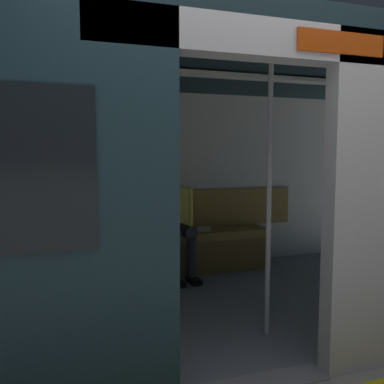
{
  "coord_description": "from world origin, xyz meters",
  "views": [
    {
      "loc": [
        1.04,
        2.03,
        1.34
      ],
      "look_at": [
        -0.05,
        -1.29,
        1.02
      ],
      "focal_mm": 38.0,
      "sensor_mm": 36.0,
      "label": 1
    }
  ],
  "objects_px": {
    "train_car": "(183,141)",
    "bench_seat": "(160,243)",
    "handbag": "(128,226)",
    "grab_pole_door": "(163,205)",
    "person_seated": "(172,214)",
    "book": "(204,229)",
    "grab_pole_far": "(269,199)"
  },
  "relations": [
    {
      "from": "bench_seat",
      "to": "grab_pole_door",
      "type": "bearing_deg",
      "value": 77.13
    },
    {
      "from": "book",
      "to": "grab_pole_far",
      "type": "bearing_deg",
      "value": 112.83
    },
    {
      "from": "handbag",
      "to": "book",
      "type": "relative_size",
      "value": 1.18
    },
    {
      "from": "train_car",
      "to": "book",
      "type": "height_order",
      "value": "train_car"
    },
    {
      "from": "person_seated",
      "to": "book",
      "type": "bearing_deg",
      "value": -166.08
    },
    {
      "from": "train_car",
      "to": "handbag",
      "type": "relative_size",
      "value": 24.62
    },
    {
      "from": "handbag",
      "to": "grab_pole_far",
      "type": "bearing_deg",
      "value": 112.77
    },
    {
      "from": "person_seated",
      "to": "grab_pole_far",
      "type": "xyz_separation_m",
      "value": [
        -0.28,
        1.65,
        0.33
      ]
    },
    {
      "from": "train_car",
      "to": "handbag",
      "type": "bearing_deg",
      "value": -75.98
    },
    {
      "from": "grab_pole_door",
      "to": "grab_pole_far",
      "type": "distance_m",
      "value": 0.82
    },
    {
      "from": "train_car",
      "to": "handbag",
      "type": "xyz_separation_m",
      "value": [
        0.29,
        -1.14,
        -0.9
      ]
    },
    {
      "from": "train_car",
      "to": "person_seated",
      "type": "bearing_deg",
      "value": -100.17
    },
    {
      "from": "grab_pole_far",
      "to": "bench_seat",
      "type": "bearing_deg",
      "value": -76.56
    },
    {
      "from": "bench_seat",
      "to": "book",
      "type": "height_order",
      "value": "book"
    },
    {
      "from": "handbag",
      "to": "book",
      "type": "bearing_deg",
      "value": 177.83
    },
    {
      "from": "bench_seat",
      "to": "train_car",
      "type": "bearing_deg",
      "value": 86.94
    },
    {
      "from": "bench_seat",
      "to": "person_seated",
      "type": "relative_size",
      "value": 2.16
    },
    {
      "from": "train_car",
      "to": "book",
      "type": "xyz_separation_m",
      "value": [
        -0.59,
        -1.11,
        -0.97
      ]
    },
    {
      "from": "train_car",
      "to": "bench_seat",
      "type": "xyz_separation_m",
      "value": [
        -0.06,
        -1.06,
        -1.09
      ]
    },
    {
      "from": "book",
      "to": "bench_seat",
      "type": "bearing_deg",
      "value": 32.1
    },
    {
      "from": "bench_seat",
      "to": "person_seated",
      "type": "distance_m",
      "value": 0.35
    },
    {
      "from": "handbag",
      "to": "grab_pole_far",
      "type": "distance_m",
      "value": 1.99
    },
    {
      "from": "bench_seat",
      "to": "grab_pole_far",
      "type": "relative_size",
      "value": 1.27
    },
    {
      "from": "train_car",
      "to": "person_seated",
      "type": "distance_m",
      "value": 1.28
    },
    {
      "from": "person_seated",
      "to": "grab_pole_door",
      "type": "relative_size",
      "value": 0.59
    },
    {
      "from": "person_seated",
      "to": "grab_pole_door",
      "type": "bearing_deg",
      "value": 72.92
    },
    {
      "from": "bench_seat",
      "to": "grab_pole_far",
      "type": "xyz_separation_m",
      "value": [
        -0.41,
        1.7,
        0.66
      ]
    },
    {
      "from": "train_car",
      "to": "grab_pole_far",
      "type": "xyz_separation_m",
      "value": [
        -0.46,
        0.64,
        -0.43
      ]
    },
    {
      "from": "train_car",
      "to": "bench_seat",
      "type": "relative_size",
      "value": 2.48
    },
    {
      "from": "train_car",
      "to": "person_seated",
      "type": "xyz_separation_m",
      "value": [
        -0.18,
        -1.01,
        -0.77
      ]
    },
    {
      "from": "handbag",
      "to": "grab_pole_door",
      "type": "relative_size",
      "value": 0.13
    },
    {
      "from": "bench_seat",
      "to": "person_seated",
      "type": "xyz_separation_m",
      "value": [
        -0.12,
        0.05,
        0.33
      ]
    }
  ]
}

